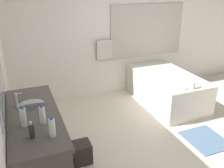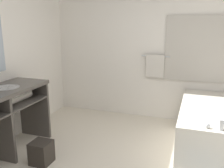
{
  "view_description": "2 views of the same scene",
  "coord_description": "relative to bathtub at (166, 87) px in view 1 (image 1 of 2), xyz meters",
  "views": [
    {
      "loc": [
        -2.0,
        -2.53,
        2.29
      ],
      "look_at": [
        -0.65,
        0.84,
        0.78
      ],
      "focal_mm": 40.0,
      "sensor_mm": 36.0,
      "label": 1
    },
    {
      "loc": [
        0.41,
        -2.2,
        1.73
      ],
      "look_at": [
        -0.64,
        0.83,
        0.93
      ],
      "focal_mm": 40.0,
      "sensor_mm": 36.0,
      "label": 2
    }
  ],
  "objects": [
    {
      "name": "soap_dispenser",
      "position": [
        -2.67,
        -1.73,
        0.66
      ],
      "size": [
        0.05,
        0.05,
        0.18
      ],
      "color": "#28282D",
      "rests_on": "vanity_counter"
    },
    {
      "name": "water_bottle_1",
      "position": [
        -2.72,
        -1.48,
        0.69
      ],
      "size": [
        0.06,
        0.06,
        0.22
      ],
      "color": "silver",
      "rests_on": "vanity_counter"
    },
    {
      "name": "water_bottle_3",
      "position": [
        -2.48,
        -1.77,
        0.68
      ],
      "size": [
        0.06,
        0.06,
        0.2
      ],
      "color": "silver",
      "rests_on": "vanity_counter"
    },
    {
      "name": "bath_mat",
      "position": [
        -0.15,
        -1.38,
        -0.32
      ],
      "size": [
        0.58,
        0.66,
        0.02
      ],
      "color": "slate",
      "rests_on": "ground_plane"
    },
    {
      "name": "vanity_counter",
      "position": [
        -2.61,
        -1.24,
        0.34
      ],
      "size": [
        0.56,
        1.58,
        0.91
      ],
      "color": "#4C4742",
      "rests_on": "ground_plane"
    },
    {
      "name": "sink_faucet",
      "position": [
        -2.77,
        -1.02,
        0.67
      ],
      "size": [
        0.09,
        0.04,
        0.18
      ],
      "color": "silver",
      "rests_on": "vanity_counter"
    },
    {
      "name": "waste_bin",
      "position": [
        -2.06,
        -1.15,
        -0.18
      ],
      "size": [
        0.24,
        0.24,
        0.29
      ],
      "color": "#2D2823",
      "rests_on": "ground_plane"
    },
    {
      "name": "bathtub",
      "position": [
        0.0,
        0.0,
        0.0
      ],
      "size": [
        0.95,
        1.73,
        0.72
      ],
      "color": "silver",
      "rests_on": "ground_plane"
    },
    {
      "name": "water_bottle_2",
      "position": [
        -2.54,
        -1.5,
        0.68
      ],
      "size": [
        0.06,
        0.06,
        0.21
      ],
      "color": "silver",
      "rests_on": "vanity_counter"
    },
    {
      "name": "wall_back_with_blinds",
      "position": [
        -0.68,
        0.9,
        1.02
      ],
      "size": [
        7.4,
        0.13,
        2.7
      ],
      "color": "white",
      "rests_on": "ground_plane"
    },
    {
      "name": "ground_plane",
      "position": [
        -0.71,
        -1.32,
        -0.33
      ],
      "size": [
        16.0,
        16.0,
        0.0
      ],
      "primitive_type": "plane",
      "color": "beige",
      "rests_on": "ground"
    }
  ]
}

